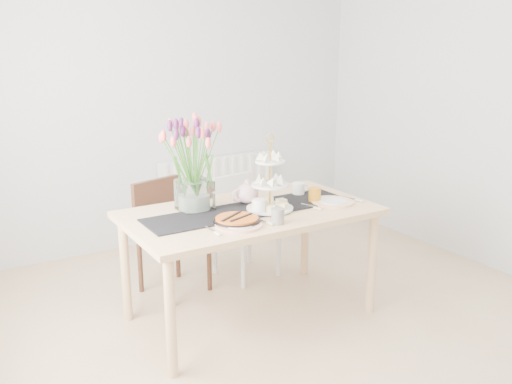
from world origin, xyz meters
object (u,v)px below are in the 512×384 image
cream_jug (298,189)px  teapot (247,193)px  chair_brown (167,228)px  tulip_vase (193,149)px  chair_white (240,218)px  plate_left (239,225)px  plate_right (332,202)px  radiator (218,187)px  cake_stand (270,191)px  mug_grey (278,216)px  mug_orange (315,195)px  dining_table (250,221)px  tart_tin (237,220)px  mug_white (259,207)px

cream_jug → teapot: bearing=-157.4°
chair_brown → tulip_vase: tulip_vase is taller
chair_white → cream_jug: 0.66m
plate_left → plate_right: bearing=6.9°
radiator → plate_right: 1.84m
chair_brown → cake_stand: bearing=-78.7°
cake_stand → mug_grey: (-0.11, -0.25, -0.08)m
radiator → mug_orange: size_ratio=12.04×
teapot → cream_jug: size_ratio=2.76×
plate_left → cream_jug: bearing=28.5°
dining_table → chair_white: 0.78m
mug_grey → tulip_vase: bearing=94.9°
dining_table → teapot: 0.20m
cake_stand → tulip_vase: bearing=148.1°
tart_tin → plate_right: bearing=2.7°
radiator → mug_grey: (-0.63, -1.99, 0.35)m
mug_grey → dining_table: bearing=63.6°
radiator → plate_right: (-0.07, -1.81, 0.31)m
radiator → tart_tin: 2.05m
dining_table → cream_jug: (0.48, 0.14, 0.12)m
mug_orange → plate_right: mug_orange is taller
dining_table → mug_orange: mug_orange is taller
tart_tin → mug_grey: mug_grey is taller
chair_brown → chair_white: chair_brown is taller
chair_white → tart_tin: size_ratio=2.74×
radiator → tart_tin: (-0.83, -1.85, 0.32)m
chair_brown → plate_right: size_ratio=2.91×
tulip_vase → teapot: 0.49m
dining_table → tart_tin: size_ratio=5.55×
plate_right → plate_left: bearing=-173.1°
tart_tin → mug_white: (0.20, 0.07, 0.03)m
chair_brown → cream_jug: 1.01m
chair_white → teapot: bearing=-124.4°
teapot → dining_table: bearing=-120.6°
chair_brown → tart_tin: bearing=-100.3°
tulip_vase → cake_stand: size_ratio=1.63×
mug_orange → teapot: bearing=114.6°
cream_jug → plate_left: size_ratio=0.31×
chair_brown → cake_stand: cake_stand is taller
cake_stand → plate_left: bearing=-152.3°
plate_left → chair_white: bearing=59.7°
radiator → cake_stand: (-0.53, -1.74, 0.43)m
radiator → mug_grey: mug_grey is taller
tulip_vase → mug_grey: (0.30, -0.51, -0.35)m
tart_tin → chair_brown: bearing=96.5°
plate_left → plate_right: same height
radiator → tulip_vase: 1.89m
radiator → dining_table: bearing=-110.7°
mug_white → mug_orange: size_ratio=1.00×
chair_brown → teapot: bearing=-74.8°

